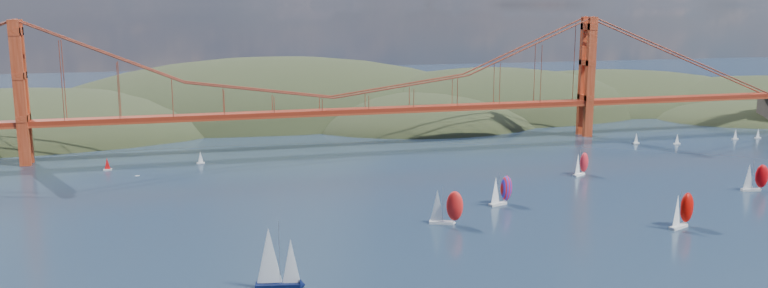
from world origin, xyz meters
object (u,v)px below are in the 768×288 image
racer_2 (755,177)px  racer_3 (581,164)px  racer_0 (446,206)px  racer_1 (682,210)px  sloop_navy (275,259)px  racer_rwb (501,190)px

racer_2 → racer_3: (-43.37, 35.65, -0.40)m
racer_3 → racer_0: bearing=-175.1°
racer_1 → racer_2: racer_1 is taller
racer_1 → racer_2: bearing=7.8°
racer_2 → racer_1: bearing=-139.4°
racer_0 → racer_1: (61.17, -20.70, -0.01)m
racer_2 → racer_3: size_ratio=1.09×
sloop_navy → racer_1: (113.10, 15.00, -1.59)m
racer_3 → racer_rwb: racer_rwb is taller
racer_1 → sloop_navy: bearing=165.1°
racer_1 → racer_rwb: 51.84m
racer_2 → racer_3: 56.14m
racer_rwb → racer_1: bearing=-62.6°
sloop_navy → racer_rwb: size_ratio=1.52×
racer_2 → racer_rwb: size_ratio=1.00×
racer_1 → racer_3: bearing=61.7°
racer_0 → racer_1: racer_0 is taller
racer_0 → racer_2: racer_0 is taller
sloop_navy → racer_1: size_ratio=1.41×
sloop_navy → racer_2: size_ratio=1.52×
racer_1 → racer_rwb: bearing=114.4°
racer_1 → racer_0: bearing=138.9°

